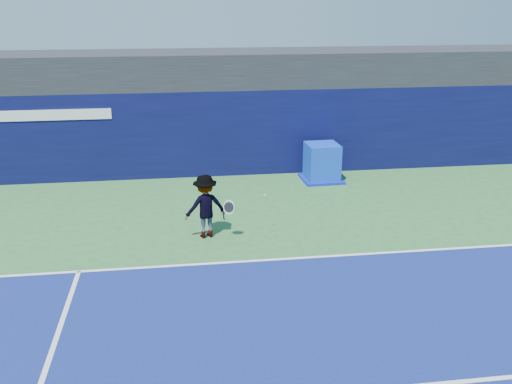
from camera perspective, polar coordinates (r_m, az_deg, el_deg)
The scene contains 7 objects.
ground at distance 11.40m, azimuth 6.52°, elevation -13.12°, with size 80.00×80.00×0.00m, color #316D33.
baseline at distance 13.96m, azimuth 3.49°, elevation -6.66°, with size 24.00×0.10×0.01m, color white.
stadium_band at distance 21.13m, azimuth -0.94°, elevation 12.31°, with size 36.00×3.00×1.20m, color black.
back_wall_assembly at distance 20.50m, azimuth -0.57°, elevation 6.15°, with size 36.00×1.03×3.00m.
equipment_cart at distance 19.79m, azimuth 6.60°, elevation 2.83°, with size 1.39×1.39×1.29m.
tennis_player at distance 14.95m, azimuth -5.08°, elevation -1.43°, with size 1.35×0.88×1.70m.
tennis_ball at distance 15.05m, azimuth 0.87°, elevation -0.34°, with size 0.06×0.06×0.06m.
Camera 1 is at (-2.59, -9.33, 6.02)m, focal length 40.00 mm.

